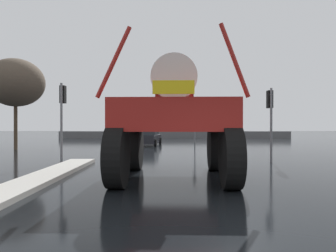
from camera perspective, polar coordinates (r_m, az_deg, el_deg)
ground_plane at (r=23.15m, az=2.25°, el=-4.12°), size 120.00×120.00×0.00m
median_island at (r=10.11m, az=-23.78°, el=-9.45°), size 1.14×10.77×0.15m
oversize_sprayer at (r=10.26m, az=1.28°, el=1.16°), size 4.23×5.50×4.53m
sedan_ahead at (r=26.53m, az=-3.63°, el=-2.01°), size 2.27×4.28×1.52m
traffic_signal_near_left at (r=15.51m, az=-18.94°, el=3.78°), size 0.24×0.54×3.74m
traffic_signal_near_right at (r=15.45m, az=18.52°, el=3.15°), size 0.24×0.54×3.51m
traffic_signal_far_left at (r=28.97m, az=-11.06°, el=2.02°), size 0.24×0.55×3.64m
traffic_signal_far_right at (r=28.54m, az=5.05°, el=2.32°), size 0.24×0.55×3.82m
bare_tree_left at (r=24.43m, az=-26.41°, el=7.20°), size 3.98×3.98×6.44m
roadside_barrier at (r=39.11m, az=1.36°, el=-1.66°), size 29.60×0.24×0.90m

